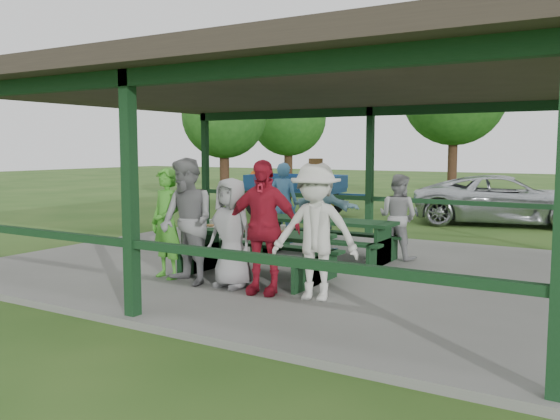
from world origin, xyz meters
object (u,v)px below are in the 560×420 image
Objects in this scene: spectator_blue at (283,203)px; farm_trailer at (296,194)px; picnic_table_far at (324,233)px; contestant_red at (262,227)px; contestant_white_fedora at (315,231)px; contestant_green at (167,223)px; contestant_grey_mid at (231,233)px; contestant_grey_left at (187,221)px; spectator_grey at (398,217)px; picnic_table_near at (257,248)px; spectator_lblue at (322,209)px; pickup_truck at (505,200)px.

farm_trailer is at bearing -74.95° from spectator_blue.
picnic_table_far is 1.53× the size of spectator_blue.
contestant_red is 0.99× the size of contestant_white_fedora.
contestant_grey_mid is at bearing 11.55° from contestant_green.
spectator_grey is at bearing 78.23° from contestant_grey_left.
spectator_blue is at bearing 104.38° from contestant_green.
picnic_table_far is 1.41m from spectator_grey.
picnic_table_near is 2.84m from spectator_lblue.
pickup_truck is (2.28, 7.00, -0.24)m from spectator_lblue.
contestant_grey_mid is at bearing -71.27° from farm_trailer.
spectator_lblue reaches higher than contestant_grey_mid.
picnic_table_far is at bearing -62.07° from farm_trailer.
picnic_table_near is at bearing -69.61° from farm_trailer.
contestant_white_fedora is at bearing -64.51° from farm_trailer.
farm_trailer is (-2.68, 5.30, -0.28)m from spectator_blue.
contestant_green is 0.35× the size of pickup_truck.
contestant_white_fedora is 1.22× the size of spectator_grey.
contestant_grey_left is at bearing -159.98° from contestant_grey_mid.
spectator_blue reaches higher than spectator_grey.
spectator_lblue reaches higher than picnic_table_near.
contestant_grey_left is 2.11m from contestant_white_fedora.
contestant_grey_left reaches higher than picnic_table_far.
contestant_red is 10.73m from pickup_truck.
picnic_table_far is at bearing 91.30° from contestant_grey_left.
spectator_blue is at bearing 113.68° from contestant_white_fedora.
contestant_red reaches higher than spectator_lblue.
spectator_grey is 7.13m from pickup_truck.
picnic_table_near is at bearing 140.44° from contestant_white_fedora.
contestant_green is at bearing 83.49° from spectator_lblue.
spectator_grey is at bearing 67.47° from contestant_red.
contestant_green is 1.05× the size of spectator_lblue.
contestant_grey_mid is at bearing 30.89° from contestant_grey_left.
contestant_grey_mid is at bearing 156.85° from pickup_truck.
spectator_lblue is at bearing 119.52° from picnic_table_far.
spectator_blue is at bearing 139.46° from pickup_truck.
contestant_green reaches higher than pickup_truck.
contestant_green is 0.92× the size of contestant_red.
contestant_white_fedora reaches higher than contestant_red.
contestant_red is at bearing 112.15° from spectator_lblue.
contestant_grey_mid is at bearing -93.12° from picnic_table_far.
contestant_white_fedora reaches higher than contestant_grey_mid.
spectator_lblue reaches higher than farm_trailer.
picnic_table_near is 1.47× the size of spectator_lblue.
spectator_grey is at bearing 75.57° from contestant_grey_mid.
picnic_table_far is at bearing 93.53° from contestant_grey_mid.
spectator_grey is (1.64, -0.10, -0.05)m from spectator_lblue.
spectator_lblue reaches higher than spectator_grey.
spectator_blue reaches higher than spectator_lblue.
spectator_lblue is (0.39, 3.73, -0.12)m from contestant_grey_left.
spectator_grey is at bearing 79.17° from contestant_white_fedora.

